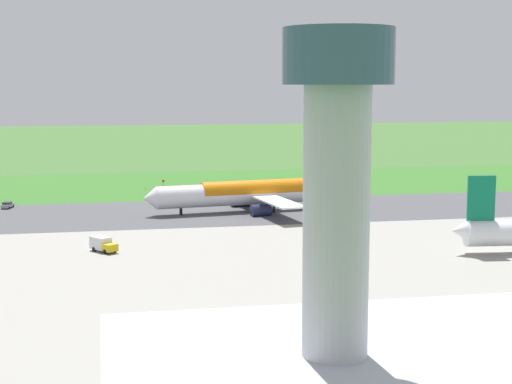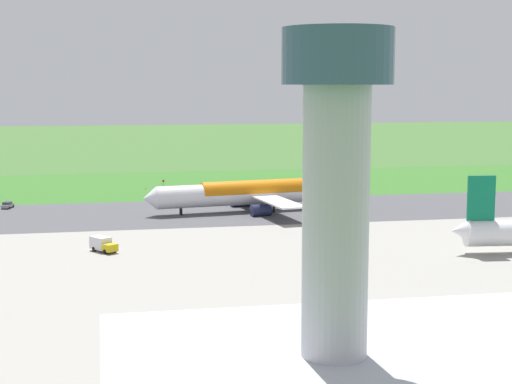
# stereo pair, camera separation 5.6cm
# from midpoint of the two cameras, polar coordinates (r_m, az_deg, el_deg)

# --- Properties ---
(ground_plane) EXTENTS (800.00, 800.00, 0.00)m
(ground_plane) POSITION_cam_midpoint_polar(r_m,az_deg,el_deg) (191.21, 1.20, -1.30)
(ground_plane) COLOR #3D662D
(runway_asphalt) EXTENTS (600.00, 39.83, 0.06)m
(runway_asphalt) POSITION_cam_midpoint_polar(r_m,az_deg,el_deg) (191.21, 1.20, -1.30)
(runway_asphalt) COLOR #47474C
(runway_asphalt) RESTS_ON ground
(apron_concrete) EXTENTS (440.00, 110.00, 0.05)m
(apron_concrete) POSITION_cam_midpoint_polar(r_m,az_deg,el_deg) (132.06, 6.95, -5.45)
(apron_concrete) COLOR gray
(apron_concrete) RESTS_ON ground
(grass_verge_foreground) EXTENTS (600.00, 80.00, 0.04)m
(grass_verge_foreground) POSITION_cam_midpoint_polar(r_m,az_deg,el_deg) (237.03, -1.21, 0.46)
(grass_verge_foreground) COLOR #346B27
(grass_verge_foreground) RESTS_ON ground
(airliner_main) EXTENTS (54.04, 44.40, 15.88)m
(airliner_main) POSITION_cam_midpoint_polar(r_m,az_deg,el_deg) (189.89, 0.10, -0.04)
(airliner_main) COLOR white
(airliner_main) RESTS_ON ground
(service_truck_baggage) EXTENTS (5.13, 6.06, 2.65)m
(service_truck_baggage) POSITION_cam_midpoint_polar(r_m,az_deg,el_deg) (146.86, -10.78, -3.64)
(service_truck_baggage) COLOR gold
(service_truck_baggage) RESTS_ON ground
(service_car_followme) EXTENTS (2.79, 4.52, 1.62)m
(service_car_followme) POSITION_cam_midpoint_polar(r_m,az_deg,el_deg) (202.99, -17.18, -0.88)
(service_car_followme) COLOR gray
(service_car_followme) RESTS_ON ground
(no_stopping_sign) EXTENTS (0.60, 0.10, 2.38)m
(no_stopping_sign) POSITION_cam_midpoint_polar(r_m,az_deg,el_deg) (232.69, -6.58, 0.62)
(no_stopping_sign) COLOR slate
(no_stopping_sign) RESTS_ON ground
(traffic_cone_orange) EXTENTS (0.40, 0.40, 0.55)m
(traffic_cone_orange) POSITION_cam_midpoint_polar(r_m,az_deg,el_deg) (230.81, -7.82, 0.25)
(traffic_cone_orange) COLOR orange
(traffic_cone_orange) RESTS_ON ground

